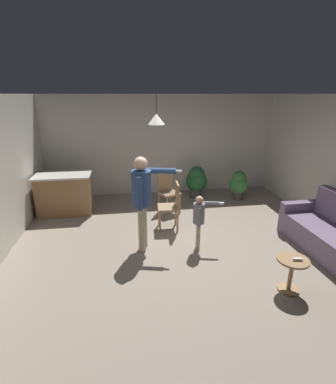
{
  "coord_description": "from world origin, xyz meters",
  "views": [
    {
      "loc": [
        -1.01,
        -4.53,
        2.69
      ],
      "look_at": [
        -0.26,
        0.27,
        1.0
      ],
      "focal_mm": 26.34,
      "sensor_mm": 36.0,
      "label": 1
    }
  ],
  "objects_px": {
    "person_child": "(199,217)",
    "potted_plant_by_wall": "(239,184)",
    "side_table_by_couch": "(291,271)",
    "spare_remote_on_table": "(298,259)",
    "person_adult": "(142,194)",
    "potted_plant_corner": "(196,181)",
    "kitchen_counter": "(65,194)",
    "couch_floral": "(330,233)",
    "dining_chair_near_wall": "(172,204)",
    "dining_chair_by_counter": "(168,190)"
  },
  "relations": [
    {
      "from": "dining_chair_by_counter",
      "to": "spare_remote_on_table",
      "type": "relative_size",
      "value": 7.69
    },
    {
      "from": "side_table_by_couch",
      "to": "person_child",
      "type": "distance_m",
      "value": 1.7
    },
    {
      "from": "couch_floral",
      "to": "dining_chair_near_wall",
      "type": "bearing_deg",
      "value": 63.22
    },
    {
      "from": "person_adult",
      "to": "spare_remote_on_table",
      "type": "relative_size",
      "value": 13.23
    },
    {
      "from": "person_child",
      "to": "potted_plant_by_wall",
      "type": "distance_m",
      "value": 2.92
    },
    {
      "from": "kitchen_counter",
      "to": "spare_remote_on_table",
      "type": "bearing_deg",
      "value": -42.84
    },
    {
      "from": "couch_floral",
      "to": "dining_chair_near_wall",
      "type": "relative_size",
      "value": 1.82
    },
    {
      "from": "couch_floral",
      "to": "side_table_by_couch",
      "type": "distance_m",
      "value": 1.63
    },
    {
      "from": "person_adult",
      "to": "potted_plant_corner",
      "type": "bearing_deg",
      "value": 161.37
    },
    {
      "from": "kitchen_counter",
      "to": "dining_chair_near_wall",
      "type": "xyz_separation_m",
      "value": [
        2.34,
        -1.18,
        0.07
      ]
    },
    {
      "from": "person_adult",
      "to": "potted_plant_by_wall",
      "type": "relative_size",
      "value": 2.21
    },
    {
      "from": "dining_chair_by_counter",
      "to": "potted_plant_corner",
      "type": "distance_m",
      "value": 1.24
    },
    {
      "from": "person_child",
      "to": "dining_chair_by_counter",
      "type": "bearing_deg",
      "value": -158.05
    },
    {
      "from": "potted_plant_by_wall",
      "to": "person_adult",
      "type": "bearing_deg",
      "value": -140.53
    },
    {
      "from": "side_table_by_couch",
      "to": "potted_plant_corner",
      "type": "bearing_deg",
      "value": 95.25
    },
    {
      "from": "dining_chair_near_wall",
      "to": "potted_plant_by_wall",
      "type": "bearing_deg",
      "value": -50.76
    },
    {
      "from": "potted_plant_by_wall",
      "to": "spare_remote_on_table",
      "type": "bearing_deg",
      "value": -100.25
    },
    {
      "from": "kitchen_counter",
      "to": "couch_floral",
      "type": "bearing_deg",
      "value": -26.16
    },
    {
      "from": "kitchen_counter",
      "to": "spare_remote_on_table",
      "type": "xyz_separation_m",
      "value": [
        3.73,
        -3.45,
        0.06
      ]
    },
    {
      "from": "dining_chair_near_wall",
      "to": "person_child",
      "type": "bearing_deg",
      "value": -154.76
    },
    {
      "from": "kitchen_counter",
      "to": "potted_plant_by_wall",
      "type": "relative_size",
      "value": 1.62
    },
    {
      "from": "dining_chair_near_wall",
      "to": "spare_remote_on_table",
      "type": "xyz_separation_m",
      "value": [
        1.38,
        -2.27,
        -0.01
      ]
    },
    {
      "from": "couch_floral",
      "to": "person_child",
      "type": "distance_m",
      "value": 2.39
    },
    {
      "from": "side_table_by_couch",
      "to": "potted_plant_by_wall",
      "type": "height_order",
      "value": "potted_plant_by_wall"
    },
    {
      "from": "person_child",
      "to": "person_adult",
      "type": "bearing_deg",
      "value": -85.04
    },
    {
      "from": "couch_floral",
      "to": "kitchen_counter",
      "type": "xyz_separation_m",
      "value": [
        -5.02,
        2.47,
        0.15
      ]
    },
    {
      "from": "person_child",
      "to": "potted_plant_by_wall",
      "type": "height_order",
      "value": "person_child"
    },
    {
      "from": "dining_chair_by_counter",
      "to": "person_adult",
      "type": "bearing_deg",
      "value": 44.09
    },
    {
      "from": "couch_floral",
      "to": "potted_plant_by_wall",
      "type": "xyz_separation_m",
      "value": [
        -0.62,
        2.76,
        0.1
      ]
    },
    {
      "from": "side_table_by_couch",
      "to": "dining_chair_by_counter",
      "type": "distance_m",
      "value": 3.42
    },
    {
      "from": "potted_plant_by_wall",
      "to": "spare_remote_on_table",
      "type": "distance_m",
      "value": 3.81
    },
    {
      "from": "potted_plant_by_wall",
      "to": "spare_remote_on_table",
      "type": "xyz_separation_m",
      "value": [
        -0.68,
        -3.75,
        0.11
      ]
    },
    {
      "from": "kitchen_counter",
      "to": "potted_plant_by_wall",
      "type": "height_order",
      "value": "kitchen_counter"
    },
    {
      "from": "kitchen_counter",
      "to": "potted_plant_corner",
      "type": "xyz_separation_m",
      "value": [
        3.32,
        0.59,
        0.0
      ]
    },
    {
      "from": "side_table_by_couch",
      "to": "person_child",
      "type": "xyz_separation_m",
      "value": [
        -1.0,
        1.34,
        0.31
      ]
    },
    {
      "from": "couch_floral",
      "to": "potted_plant_by_wall",
      "type": "bearing_deg",
      "value": 11.56
    },
    {
      "from": "person_adult",
      "to": "potted_plant_corner",
      "type": "height_order",
      "value": "person_adult"
    },
    {
      "from": "potted_plant_corner",
      "to": "spare_remote_on_table",
      "type": "bearing_deg",
      "value": -84.31
    },
    {
      "from": "side_table_by_couch",
      "to": "couch_floral",
      "type": "bearing_deg",
      "value": 35.25
    },
    {
      "from": "spare_remote_on_table",
      "to": "potted_plant_corner",
      "type": "bearing_deg",
      "value": 95.69
    },
    {
      "from": "side_table_by_couch",
      "to": "spare_remote_on_table",
      "type": "height_order",
      "value": "spare_remote_on_table"
    },
    {
      "from": "kitchen_counter",
      "to": "dining_chair_by_counter",
      "type": "bearing_deg",
      "value": -5.84
    },
    {
      "from": "dining_chair_by_counter",
      "to": "kitchen_counter",
      "type": "bearing_deg",
      "value": -29.16
    },
    {
      "from": "couch_floral",
      "to": "person_child",
      "type": "height_order",
      "value": "person_child"
    },
    {
      "from": "couch_floral",
      "to": "spare_remote_on_table",
      "type": "distance_m",
      "value": 1.64
    },
    {
      "from": "potted_plant_corner",
      "to": "potted_plant_by_wall",
      "type": "bearing_deg",
      "value": -15.51
    },
    {
      "from": "kitchen_counter",
      "to": "person_adult",
      "type": "xyz_separation_m",
      "value": [
        1.7,
        -1.93,
        0.59
      ]
    },
    {
      "from": "person_adult",
      "to": "potted_plant_corner",
      "type": "relative_size",
      "value": 1.97
    },
    {
      "from": "dining_chair_by_counter",
      "to": "potted_plant_by_wall",
      "type": "xyz_separation_m",
      "value": [
        2.0,
        0.54,
        -0.12
      ]
    },
    {
      "from": "side_table_by_couch",
      "to": "dining_chair_by_counter",
      "type": "xyz_separation_m",
      "value": [
        -1.28,
        3.16,
        0.22
      ]
    }
  ]
}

